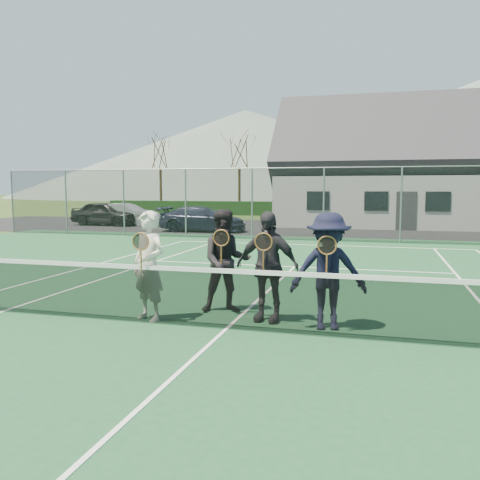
{
  "coord_description": "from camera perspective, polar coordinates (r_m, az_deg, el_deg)",
  "views": [
    {
      "loc": [
        2.24,
        -7.3,
        2.19
      ],
      "look_at": [
        -0.2,
        1.5,
        1.25
      ],
      "focal_mm": 38.0,
      "sensor_mm": 36.0,
      "label": 1
    }
  ],
  "objects": [
    {
      "name": "ground",
      "position": [
        27.48,
        10.78,
        1.22
      ],
      "size": [
        220.0,
        220.0,
        0.0
      ],
      "primitive_type": "plane",
      "color": "#2D4418",
      "rests_on": "ground"
    },
    {
      "name": "court_surface",
      "position": [
        7.94,
        -1.54,
        -10.07
      ],
      "size": [
        30.0,
        30.0,
        0.02
      ],
      "primitive_type": "cube",
      "color": "#1C4C2B",
      "rests_on": "ground"
    },
    {
      "name": "tarmac_carpark",
      "position": [
        28.09,
        2.62,
        1.43
      ],
      "size": [
        40.0,
        12.0,
        0.01
      ],
      "primitive_type": "cube",
      "color": "black",
      "rests_on": "ground"
    },
    {
      "name": "hedge_row",
      "position": [
        39.39,
        12.26,
        3.38
      ],
      "size": [
        40.0,
        1.2,
        1.1
      ],
      "primitive_type": "cube",
      "color": "black",
      "rests_on": "ground"
    },
    {
      "name": "hill_west",
      "position": [
        106.08,
        0.61,
        9.58
      ],
      "size": [
        110.0,
        110.0,
        18.0
      ],
      "primitive_type": "cone",
      "color": "#546559",
      "rests_on": "ground"
    },
    {
      "name": "car_a",
      "position": [
        30.55,
        -14.81,
        2.9
      ],
      "size": [
        4.22,
        1.95,
        1.4
      ],
      "primitive_type": "imported",
      "rotation": [
        0.0,
        0.0,
        1.5
      ],
      "color": "black",
      "rests_on": "ground"
    },
    {
      "name": "car_b",
      "position": [
        30.33,
        -12.66,
        2.83
      ],
      "size": [
        3.89,
        1.36,
        1.28
      ],
      "primitive_type": "imported",
      "rotation": [
        0.0,
        0.0,
        1.57
      ],
      "color": "#9CA0A5",
      "rests_on": "ground"
    },
    {
      "name": "car_c",
      "position": [
        25.4,
        -4.22,
        2.36
      ],
      "size": [
        4.37,
        1.86,
        1.26
      ],
      "primitive_type": "imported",
      "rotation": [
        0.0,
        0.0,
        1.59
      ],
      "color": "#1A1E35",
      "rests_on": "ground"
    },
    {
      "name": "court_markings",
      "position": [
        7.93,
        -1.54,
        -9.96
      ],
      "size": [
        11.03,
        23.83,
        0.01
      ],
      "color": "white",
      "rests_on": "court_surface"
    },
    {
      "name": "tennis_net",
      "position": [
        7.81,
        -1.56,
        -6.33
      ],
      "size": [
        11.68,
        0.08,
        1.1
      ],
      "color": "slate",
      "rests_on": "ground"
    },
    {
      "name": "perimeter_fence",
      "position": [
        20.93,
        9.37,
        3.99
      ],
      "size": [
        30.07,
        0.07,
        3.02
      ],
      "color": "slate",
      "rests_on": "ground"
    },
    {
      "name": "clubhouse",
      "position": [
        31.39,
        18.93,
        8.87
      ],
      "size": [
        15.6,
        8.2,
        7.7
      ],
      "color": "silver",
      "rests_on": "ground"
    },
    {
      "name": "tree_a",
      "position": [
        44.38,
        -8.97,
        10.48
      ],
      "size": [
        3.2,
        3.2,
        7.77
      ],
      "color": "#3A2215",
      "rests_on": "ground"
    },
    {
      "name": "tree_b",
      "position": [
        41.99,
        -0.08,
        10.82
      ],
      "size": [
        3.2,
        3.2,
        7.77
      ],
      "color": "#332312",
      "rests_on": "ground"
    },
    {
      "name": "tree_c",
      "position": [
        40.46,
        15.39,
        10.8
      ],
      "size": [
        3.2,
        3.2,
        7.77
      ],
      "color": "#362513",
      "rests_on": "ground"
    },
    {
      "name": "player_a",
      "position": [
        8.41,
        -10.22,
        -2.88
      ],
      "size": [
        0.77,
        0.65,
        1.8
      ],
      "color": "silver",
      "rests_on": "court_surface"
    },
    {
      "name": "player_b",
      "position": [
        8.86,
        -1.58,
        -2.36
      ],
      "size": [
        1.07,
        0.96,
        1.8
      ],
      "color": "black",
      "rests_on": "court_surface"
    },
    {
      "name": "player_c",
      "position": [
        8.25,
        3.06,
        -2.97
      ],
      "size": [
        1.1,
        0.57,
        1.8
      ],
      "color": "#27262B",
      "rests_on": "court_surface"
    },
    {
      "name": "player_d",
      "position": [
        7.88,
        9.89,
        -3.48
      ],
      "size": [
        1.27,
        0.89,
        1.8
      ],
      "color": "black",
      "rests_on": "court_surface"
    }
  ]
}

